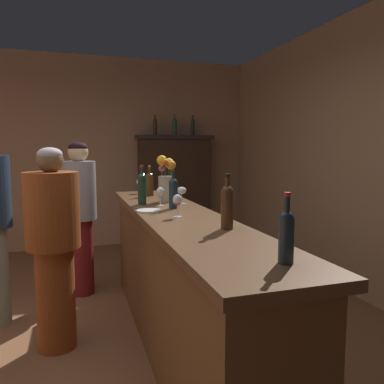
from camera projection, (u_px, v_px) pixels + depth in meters
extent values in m
plane|color=brown|center=(87.00, 360.00, 2.64)|extent=(8.34, 8.34, 0.00)
cube|color=tan|center=(76.00, 153.00, 5.58)|extent=(5.34, 0.12, 2.82)
cube|color=brown|center=(179.00, 286.00, 2.74)|extent=(0.49, 2.90, 0.96)
cube|color=brown|center=(179.00, 217.00, 2.68)|extent=(0.55, 3.02, 0.05)
cube|color=#3A261B|center=(175.00, 190.00, 5.82)|extent=(1.08, 0.31, 1.67)
cube|color=#322621|center=(174.00, 137.00, 5.72)|extent=(1.16, 0.37, 0.06)
cylinder|color=#1A2C36|center=(173.00, 196.00, 2.91)|extent=(0.07, 0.07, 0.20)
sphere|color=#1A2C36|center=(173.00, 183.00, 2.90)|extent=(0.07, 0.07, 0.07)
cylinder|color=#1A2C36|center=(173.00, 178.00, 2.89)|extent=(0.02, 0.02, 0.08)
cylinder|color=black|center=(173.00, 171.00, 2.89)|extent=(0.03, 0.03, 0.02)
cylinder|color=#442F13|center=(150.00, 186.00, 3.69)|extent=(0.07, 0.07, 0.19)
sphere|color=#442F13|center=(150.00, 177.00, 3.68)|extent=(0.07, 0.07, 0.07)
cylinder|color=#442F13|center=(150.00, 172.00, 3.67)|extent=(0.02, 0.02, 0.10)
cylinder|color=gold|center=(150.00, 166.00, 3.67)|extent=(0.03, 0.03, 0.02)
cylinder|color=#1F2B37|center=(286.00, 241.00, 1.51)|extent=(0.06, 0.06, 0.18)
sphere|color=#1F2B37|center=(287.00, 219.00, 1.50)|extent=(0.06, 0.06, 0.06)
cylinder|color=#1F2B37|center=(287.00, 208.00, 1.50)|extent=(0.02, 0.02, 0.09)
cylinder|color=red|center=(288.00, 194.00, 1.49)|extent=(0.03, 0.03, 0.02)
cylinder|color=#1B3325|center=(142.00, 191.00, 3.11)|extent=(0.07, 0.07, 0.22)
sphere|color=#1B3325|center=(142.00, 178.00, 3.10)|extent=(0.07, 0.07, 0.07)
cylinder|color=#1B3325|center=(142.00, 172.00, 3.09)|extent=(0.03, 0.03, 0.09)
cylinder|color=#B02420|center=(142.00, 166.00, 3.09)|extent=(0.03, 0.03, 0.02)
cylinder|color=#472B19|center=(227.00, 210.00, 2.16)|extent=(0.07, 0.07, 0.21)
sphere|color=#472B19|center=(227.00, 192.00, 2.15)|extent=(0.07, 0.07, 0.07)
cylinder|color=#472B19|center=(227.00, 184.00, 2.14)|extent=(0.03, 0.03, 0.09)
cylinder|color=black|center=(228.00, 175.00, 2.14)|extent=(0.03, 0.03, 0.02)
cylinder|color=white|center=(182.00, 204.00, 3.14)|extent=(0.07, 0.07, 0.00)
cylinder|color=white|center=(182.00, 199.00, 3.14)|extent=(0.01, 0.01, 0.08)
ellipsoid|color=white|center=(182.00, 190.00, 3.13)|extent=(0.08, 0.08, 0.06)
cylinder|color=white|center=(160.00, 205.00, 3.05)|extent=(0.07, 0.07, 0.00)
cylinder|color=white|center=(160.00, 201.00, 3.05)|extent=(0.01, 0.01, 0.08)
ellipsoid|color=white|center=(160.00, 192.00, 3.04)|extent=(0.06, 0.06, 0.07)
cylinder|color=white|center=(140.00, 193.00, 3.91)|extent=(0.06, 0.06, 0.00)
cylinder|color=white|center=(140.00, 189.00, 3.90)|extent=(0.01, 0.01, 0.08)
ellipsoid|color=white|center=(140.00, 182.00, 3.90)|extent=(0.08, 0.08, 0.07)
cylinder|color=white|center=(177.00, 217.00, 2.54)|extent=(0.06, 0.06, 0.00)
cylinder|color=white|center=(177.00, 211.00, 2.54)|extent=(0.01, 0.01, 0.08)
ellipsoid|color=white|center=(177.00, 200.00, 2.53)|extent=(0.06, 0.06, 0.07)
ellipsoid|color=maroon|center=(177.00, 203.00, 2.53)|extent=(0.05, 0.05, 0.03)
cylinder|color=tan|center=(166.00, 189.00, 3.28)|extent=(0.13, 0.13, 0.22)
cylinder|color=#38602D|center=(171.00, 176.00, 3.28)|extent=(0.01, 0.01, 0.18)
sphere|color=orange|center=(171.00, 165.00, 3.27)|extent=(0.04, 0.04, 0.04)
cylinder|color=#38602D|center=(169.00, 174.00, 3.31)|extent=(0.01, 0.01, 0.20)
sphere|color=yellow|center=(169.00, 163.00, 3.30)|extent=(0.09, 0.09, 0.09)
cylinder|color=#38602D|center=(162.00, 177.00, 3.29)|extent=(0.01, 0.01, 0.15)
sphere|color=#D55385|center=(162.00, 168.00, 3.29)|extent=(0.05, 0.05, 0.05)
cylinder|color=#38602D|center=(162.00, 174.00, 3.24)|extent=(0.01, 0.01, 0.23)
sphere|color=#EEAB19|center=(162.00, 160.00, 3.23)|extent=(0.09, 0.09, 0.09)
cylinder|color=#38602D|center=(165.00, 175.00, 3.20)|extent=(0.01, 0.01, 0.21)
sphere|color=orange|center=(165.00, 162.00, 3.19)|extent=(0.05, 0.05, 0.05)
cylinder|color=#38602D|center=(171.00, 176.00, 3.24)|extent=(0.01, 0.01, 0.18)
sphere|color=orange|center=(171.00, 165.00, 3.23)|extent=(0.08, 0.08, 0.08)
cylinder|color=white|center=(149.00, 211.00, 2.78)|extent=(0.18, 0.18, 0.01)
cylinder|color=#422E1B|center=(155.00, 128.00, 5.62)|extent=(0.06, 0.06, 0.21)
sphere|color=#422E1B|center=(155.00, 121.00, 5.61)|extent=(0.06, 0.06, 0.06)
cylinder|color=#422E1B|center=(155.00, 118.00, 5.60)|extent=(0.02, 0.02, 0.09)
cylinder|color=gold|center=(155.00, 114.00, 5.60)|extent=(0.02, 0.02, 0.02)
cylinder|color=#2C4E2F|center=(175.00, 128.00, 5.71)|extent=(0.07, 0.07, 0.22)
sphere|color=#2C4E2F|center=(175.00, 121.00, 5.70)|extent=(0.07, 0.07, 0.07)
cylinder|color=#2C4E2F|center=(175.00, 118.00, 5.69)|extent=(0.02, 0.02, 0.09)
cylinder|color=red|center=(175.00, 114.00, 5.69)|extent=(0.03, 0.03, 0.02)
cylinder|color=#1E311D|center=(193.00, 128.00, 5.80)|extent=(0.06, 0.06, 0.22)
sphere|color=#1E311D|center=(193.00, 121.00, 5.78)|extent=(0.06, 0.06, 0.06)
cylinder|color=#1E311D|center=(193.00, 118.00, 5.78)|extent=(0.02, 0.02, 0.10)
cylinder|color=gold|center=(193.00, 114.00, 5.77)|extent=(0.02, 0.02, 0.02)
cylinder|color=brown|center=(56.00, 298.00, 2.78)|extent=(0.28, 0.28, 0.76)
cylinder|color=brown|center=(52.00, 210.00, 2.71)|extent=(0.38, 0.38, 0.55)
sphere|color=brown|center=(50.00, 160.00, 2.67)|extent=(0.18, 0.18, 0.18)
ellipsoid|color=#AFA3A7|center=(50.00, 154.00, 2.66)|extent=(0.17, 0.17, 0.10)
cylinder|color=maroon|center=(82.00, 257.00, 3.82)|extent=(0.23, 0.23, 0.77)
cylinder|color=gray|center=(79.00, 190.00, 3.75)|extent=(0.32, 0.32, 0.58)
sphere|color=#DFB683|center=(78.00, 152.00, 3.70)|extent=(0.20, 0.20, 0.20)
ellipsoid|color=black|center=(78.00, 148.00, 3.70)|extent=(0.19, 0.19, 0.11)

